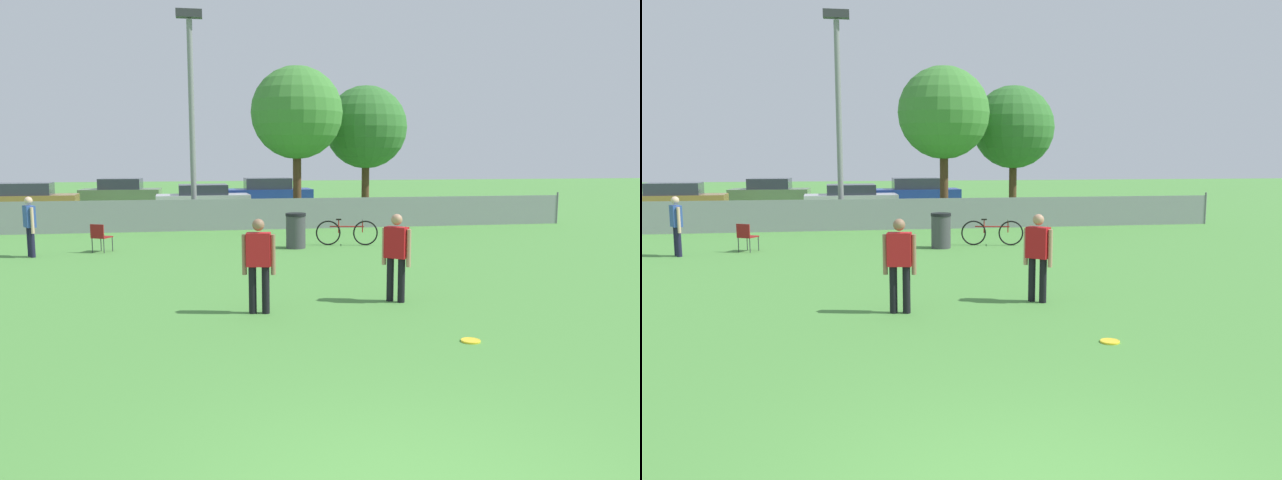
% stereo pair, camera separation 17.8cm
% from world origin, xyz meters
% --- Properties ---
extents(fence_backline, '(23.74, 0.07, 1.21)m').
position_xyz_m(fence_backline, '(0.00, 18.00, 0.55)').
color(fence_backline, gray).
rests_on(fence_backline, ground_plane).
extents(light_pole, '(0.90, 0.36, 7.65)m').
position_xyz_m(light_pole, '(-1.95, 18.93, 4.57)').
color(light_pole, gray).
rests_on(light_pole, ground_plane).
extents(tree_near_pole, '(3.48, 3.48, 5.95)m').
position_xyz_m(tree_near_pole, '(1.92, 19.66, 4.20)').
color(tree_near_pole, '#4C331E').
rests_on(tree_near_pole, ground_plane).
extents(tree_far_right, '(3.43, 3.43, 5.50)m').
position_xyz_m(tree_far_right, '(5.11, 21.62, 3.77)').
color(tree_far_right, '#4C331E').
rests_on(tree_far_right, ground_plane).
extents(player_defender_red, '(0.55, 0.29, 1.60)m').
position_xyz_m(player_defender_red, '(-0.62, 6.17, 0.91)').
color(player_defender_red, black).
rests_on(player_defender_red, ground_plane).
extents(player_thrower_red, '(0.45, 0.43, 1.60)m').
position_xyz_m(player_thrower_red, '(1.87, 6.58, 0.91)').
color(player_thrower_red, black).
rests_on(player_thrower_red, ground_plane).
extents(spectator_in_blue, '(0.38, 0.47, 1.57)m').
position_xyz_m(spectator_in_blue, '(-6.00, 13.03, 0.89)').
color(spectator_in_blue, '#191933').
rests_on(spectator_in_blue, ground_plane).
extents(frisbee_disc, '(0.28, 0.28, 0.03)m').
position_xyz_m(frisbee_disc, '(2.21, 4.03, 0.01)').
color(frisbee_disc, yellow).
rests_on(frisbee_disc, ground_plane).
extents(folding_chair_sideline, '(0.57, 0.57, 0.78)m').
position_xyz_m(folding_chair_sideline, '(-4.35, 13.53, 0.46)').
color(folding_chair_sideline, '#333338').
rests_on(folding_chair_sideline, ground_plane).
extents(bicycle_sideline, '(1.80, 0.51, 0.78)m').
position_xyz_m(bicycle_sideline, '(2.55, 13.67, 0.38)').
color(bicycle_sideline, black).
rests_on(bicycle_sideline, ground_plane).
extents(trash_bin, '(0.58, 0.58, 1.00)m').
position_xyz_m(trash_bin, '(0.99, 13.38, 0.50)').
color(trash_bin, '#3F3F44').
rests_on(trash_bin, ground_plane).
extents(parked_car_tan, '(4.41, 2.00, 1.42)m').
position_xyz_m(parked_car_tan, '(-9.37, 25.15, 0.68)').
color(parked_car_tan, black).
rests_on(parked_car_tan, ground_plane).
extents(parked_car_olive, '(3.97, 1.84, 1.44)m').
position_xyz_m(parked_car_olive, '(-5.84, 29.14, 0.69)').
color(parked_car_olive, black).
rests_on(parked_car_olive, ground_plane).
extents(parked_car_silver, '(4.28, 2.04, 1.29)m').
position_xyz_m(parked_car_silver, '(-1.68, 25.01, 0.65)').
color(parked_car_silver, black).
rests_on(parked_car_silver, ground_plane).
extents(parked_car_blue, '(4.43, 1.89, 1.49)m').
position_xyz_m(parked_car_blue, '(1.49, 27.24, 0.72)').
color(parked_car_blue, black).
rests_on(parked_car_blue, ground_plane).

